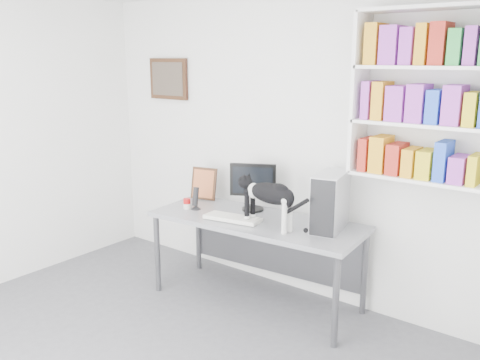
{
  "coord_description": "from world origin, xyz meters",
  "views": [
    {
      "loc": [
        2.59,
        -1.83,
        2.12
      ],
      "look_at": [
        -0.02,
        1.53,
        1.09
      ],
      "focal_mm": 38.0,
      "sensor_mm": 36.0,
      "label": 1
    }
  ],
  "objects_px": {
    "monitor": "(253,187)",
    "speaker": "(196,198)",
    "keyboard": "(233,218)",
    "leaning_print": "(204,183)",
    "soup_can": "(187,204)",
    "desk": "(256,261)",
    "pc_tower": "(330,201)",
    "bookshelf": "(425,96)",
    "cat": "(270,205)"
  },
  "relations": [
    {
      "from": "monitor",
      "to": "speaker",
      "type": "distance_m",
      "value": 0.53
    },
    {
      "from": "pc_tower",
      "to": "speaker",
      "type": "height_order",
      "value": "pc_tower"
    },
    {
      "from": "desk",
      "to": "speaker",
      "type": "height_order",
      "value": "speaker"
    },
    {
      "from": "desk",
      "to": "bookshelf",
      "type": "bearing_deg",
      "value": 9.5
    },
    {
      "from": "desk",
      "to": "speaker",
      "type": "bearing_deg",
      "value": -174.37
    },
    {
      "from": "monitor",
      "to": "speaker",
      "type": "bearing_deg",
      "value": -173.16
    },
    {
      "from": "desk",
      "to": "speaker",
      "type": "relative_size",
      "value": 8.64
    },
    {
      "from": "leaning_print",
      "to": "keyboard",
      "type": "bearing_deg",
      "value": -43.09
    },
    {
      "from": "keyboard",
      "to": "desk",
      "type": "bearing_deg",
      "value": 38.14
    },
    {
      "from": "leaning_print",
      "to": "bookshelf",
      "type": "bearing_deg",
      "value": -10.87
    },
    {
      "from": "speaker",
      "to": "leaning_print",
      "type": "relative_size",
      "value": 0.67
    },
    {
      "from": "speaker",
      "to": "leaning_print",
      "type": "height_order",
      "value": "leaning_print"
    },
    {
      "from": "desk",
      "to": "cat",
      "type": "distance_m",
      "value": 0.64
    },
    {
      "from": "keyboard",
      "to": "speaker",
      "type": "relative_size",
      "value": 2.27
    },
    {
      "from": "keyboard",
      "to": "leaning_print",
      "type": "relative_size",
      "value": 1.51
    },
    {
      "from": "bookshelf",
      "to": "soup_can",
      "type": "xyz_separation_m",
      "value": [
        -1.92,
        -0.46,
        -1.03
      ]
    },
    {
      "from": "monitor",
      "to": "keyboard",
      "type": "height_order",
      "value": "monitor"
    },
    {
      "from": "desk",
      "to": "speaker",
      "type": "xyz_separation_m",
      "value": [
        -0.6,
        -0.11,
        0.49
      ]
    },
    {
      "from": "monitor",
      "to": "soup_can",
      "type": "relative_size",
      "value": 4.54
    },
    {
      "from": "desk",
      "to": "monitor",
      "type": "xyz_separation_m",
      "value": [
        -0.18,
        0.19,
        0.61
      ]
    },
    {
      "from": "pc_tower",
      "to": "bookshelf",
      "type": "bearing_deg",
      "value": 1.49
    },
    {
      "from": "leaning_print",
      "to": "monitor",
      "type": "bearing_deg",
      "value": -15.08
    },
    {
      "from": "keyboard",
      "to": "pc_tower",
      "type": "relative_size",
      "value": 1.06
    },
    {
      "from": "keyboard",
      "to": "soup_can",
      "type": "bearing_deg",
      "value": 169.0
    },
    {
      "from": "monitor",
      "to": "speaker",
      "type": "relative_size",
      "value": 2.05
    },
    {
      "from": "desk",
      "to": "keyboard",
      "type": "height_order",
      "value": "keyboard"
    },
    {
      "from": "bookshelf",
      "to": "leaning_print",
      "type": "height_order",
      "value": "bookshelf"
    },
    {
      "from": "desk",
      "to": "soup_can",
      "type": "relative_size",
      "value": 19.09
    },
    {
      "from": "cat",
      "to": "soup_can",
      "type": "bearing_deg",
      "value": -173.62
    },
    {
      "from": "bookshelf",
      "to": "monitor",
      "type": "distance_m",
      "value": 1.66
    },
    {
      "from": "leaning_print",
      "to": "soup_can",
      "type": "height_order",
      "value": "leaning_print"
    },
    {
      "from": "speaker",
      "to": "leaning_print",
      "type": "xyz_separation_m",
      "value": [
        -0.17,
        0.31,
        0.05
      ]
    },
    {
      "from": "desk",
      "to": "soup_can",
      "type": "bearing_deg",
      "value": -172.44
    },
    {
      "from": "desk",
      "to": "keyboard",
      "type": "relative_size",
      "value": 3.81
    },
    {
      "from": "monitor",
      "to": "bookshelf",
      "type": "bearing_deg",
      "value": -23.18
    },
    {
      "from": "pc_tower",
      "to": "soup_can",
      "type": "bearing_deg",
      "value": -178.73
    },
    {
      "from": "bookshelf",
      "to": "monitor",
      "type": "relative_size",
      "value": 2.82
    },
    {
      "from": "bookshelf",
      "to": "monitor",
      "type": "height_order",
      "value": "bookshelf"
    },
    {
      "from": "speaker",
      "to": "soup_can",
      "type": "distance_m",
      "value": 0.1
    },
    {
      "from": "pc_tower",
      "to": "cat",
      "type": "height_order",
      "value": "pc_tower"
    },
    {
      "from": "keyboard",
      "to": "leaning_print",
      "type": "xyz_separation_m",
      "value": [
        -0.64,
        0.35,
        0.14
      ]
    },
    {
      "from": "desk",
      "to": "pc_tower",
      "type": "xyz_separation_m",
      "value": [
        0.61,
        0.16,
        0.61
      ]
    },
    {
      "from": "leaning_print",
      "to": "speaker",
      "type": "bearing_deg",
      "value": -74.9
    },
    {
      "from": "pc_tower",
      "to": "leaning_print",
      "type": "distance_m",
      "value": 1.39
    },
    {
      "from": "desk",
      "to": "pc_tower",
      "type": "bearing_deg",
      "value": 10.03
    },
    {
      "from": "keyboard",
      "to": "pc_tower",
      "type": "distance_m",
      "value": 0.84
    },
    {
      "from": "desk",
      "to": "soup_can",
      "type": "height_order",
      "value": "soup_can"
    },
    {
      "from": "desk",
      "to": "speaker",
      "type": "distance_m",
      "value": 0.79
    },
    {
      "from": "desk",
      "to": "pc_tower",
      "type": "height_order",
      "value": "pc_tower"
    },
    {
      "from": "bookshelf",
      "to": "keyboard",
      "type": "xyz_separation_m",
      "value": [
        -1.38,
        -0.47,
        -1.06
      ]
    }
  ]
}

